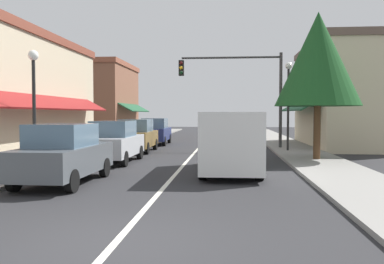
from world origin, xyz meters
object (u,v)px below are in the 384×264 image
(parked_car_nearest_left, at_px, (64,154))
(street_lamp_left_near, at_px, (34,89))
(street_lamp_right_mid, at_px, (288,92))
(van_in_lane, at_px, (230,140))
(parked_car_second_left, at_px, (114,142))
(tree_right_near, at_px, (318,59))
(traffic_signal_mast_arm, at_px, (244,83))
(parked_car_far_left, at_px, (155,131))
(parked_car_third_left, at_px, (137,136))

(parked_car_nearest_left, relative_size, street_lamp_left_near, 0.97)
(street_lamp_right_mid, bearing_deg, van_in_lane, -111.86)
(parked_car_second_left, bearing_deg, tree_right_near, 7.36)
(traffic_signal_mast_arm, height_order, street_lamp_right_mid, traffic_signal_mast_arm)
(street_lamp_left_near, bearing_deg, traffic_signal_mast_arm, 53.43)
(parked_car_far_left, distance_m, van_in_lane, 13.65)
(tree_right_near, bearing_deg, street_lamp_left_near, -157.97)
(parked_car_third_left, xyz_separation_m, street_lamp_left_near, (-1.78, -8.02, 2.04))
(parked_car_nearest_left, xyz_separation_m, street_lamp_left_near, (-1.90, 2.05, 2.04))
(parked_car_third_left, distance_m, parked_car_far_left, 5.32)
(parked_car_far_left, height_order, van_in_lane, van_in_lane)
(parked_car_third_left, xyz_separation_m, traffic_signal_mast_arm, (5.84, 2.24, 3.01))
(street_lamp_left_near, relative_size, tree_right_near, 0.67)
(street_lamp_left_near, bearing_deg, street_lamp_right_mid, 40.20)
(parked_car_second_left, relative_size, street_lamp_left_near, 0.96)
(traffic_signal_mast_arm, bearing_deg, street_lamp_left_near, -126.57)
(van_in_lane, bearing_deg, tree_right_near, 43.20)
(street_lamp_right_mid, bearing_deg, street_lamp_left_near, -139.80)
(parked_car_far_left, distance_m, traffic_signal_mast_arm, 7.22)
(parked_car_far_left, bearing_deg, van_in_lane, -69.95)
(parked_car_second_left, xyz_separation_m, traffic_signal_mast_arm, (5.70, 7.07, 3.01))
(parked_car_second_left, bearing_deg, van_in_lane, -27.33)
(street_lamp_left_near, bearing_deg, van_in_lane, 5.36)
(parked_car_second_left, height_order, tree_right_near, tree_right_near)
(parked_car_second_left, height_order, street_lamp_left_near, street_lamp_left_near)
(parked_car_nearest_left, height_order, parked_car_third_left, same)
(parked_car_nearest_left, relative_size, street_lamp_right_mid, 0.86)
(parked_car_nearest_left, xyz_separation_m, van_in_lane, (4.90, 2.69, 0.27))
(traffic_signal_mast_arm, bearing_deg, street_lamp_right_mid, -39.84)
(street_lamp_right_mid, bearing_deg, parked_car_nearest_left, -127.53)
(parked_car_far_left, height_order, tree_right_near, tree_right_near)
(van_in_lane, xyz_separation_m, street_lamp_left_near, (-6.80, -0.64, 1.77))
(street_lamp_right_mid, bearing_deg, parked_car_third_left, -177.61)
(parked_car_third_left, distance_m, street_lamp_left_near, 8.47)
(parked_car_far_left, xyz_separation_m, street_lamp_right_mid, (8.08, -4.98, 2.35))
(van_in_lane, distance_m, street_lamp_right_mid, 8.58)
(parked_car_far_left, bearing_deg, parked_car_nearest_left, -91.06)
(parked_car_nearest_left, relative_size, parked_car_second_left, 1.00)
(parked_car_second_left, distance_m, parked_car_far_left, 10.15)
(parked_car_far_left, xyz_separation_m, tree_right_near, (8.72, -9.08, 3.51))
(parked_car_second_left, xyz_separation_m, street_lamp_left_near, (-1.91, -3.19, 2.04))
(parked_car_third_left, relative_size, van_in_lane, 0.79)
(parked_car_second_left, height_order, street_lamp_right_mid, street_lamp_right_mid)
(parked_car_third_left, bearing_deg, street_lamp_left_near, -103.64)
(parked_car_far_left, height_order, street_lamp_left_near, street_lamp_left_near)
(van_in_lane, xyz_separation_m, traffic_signal_mast_arm, (0.82, 9.63, 2.74))
(traffic_signal_mast_arm, bearing_deg, van_in_lane, -94.86)
(parked_car_second_left, bearing_deg, street_lamp_left_near, -120.65)
(parked_car_nearest_left, bearing_deg, traffic_signal_mast_arm, 65.84)
(street_lamp_left_near, bearing_deg, tree_right_near, 22.03)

